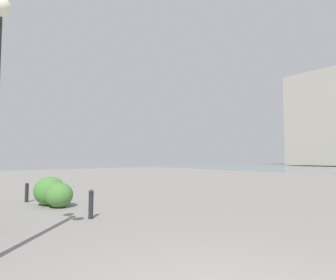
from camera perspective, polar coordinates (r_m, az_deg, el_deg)
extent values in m
cube|color=#B2A899|center=(71.00, 30.13, 3.47)|extent=(12.95, 14.69, 19.57)
sphere|color=#EAEACC|center=(5.19, -31.10, 22.42)|extent=(0.28, 0.28, 0.28)
cylinder|color=#232328|center=(7.56, -15.57, -12.99)|extent=(0.12, 0.12, 0.63)
sphere|color=#232328|center=(7.51, -15.52, -10.31)|extent=(0.13, 0.13, 0.13)
cylinder|color=#232328|center=(11.11, -27.07, -9.85)|extent=(0.12, 0.12, 0.57)
sphere|color=#232328|center=(11.08, -27.02, -8.18)|extent=(0.13, 0.13, 0.13)
ellipsoid|color=#477F38|center=(10.09, -23.16, -9.59)|extent=(1.10, 0.99, 0.93)
ellipsoid|color=#477F38|center=(9.52, -21.48, -10.48)|extent=(0.92, 0.82, 0.78)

